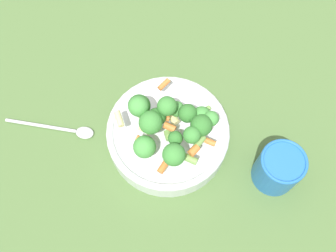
% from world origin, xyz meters
% --- Properties ---
extents(ground_plane, '(3.00, 3.00, 0.00)m').
position_xyz_m(ground_plane, '(0.00, 0.00, 0.00)').
color(ground_plane, '#4C6B38').
extents(bowl, '(0.24, 0.24, 0.05)m').
position_xyz_m(bowl, '(0.00, 0.00, 0.03)').
color(bowl, silver).
rests_on(bowl, ground_plane).
extents(pasta_salad, '(0.17, 0.17, 0.08)m').
position_xyz_m(pasta_salad, '(-0.01, 0.01, 0.10)').
color(pasta_salad, '#8CB766').
rests_on(pasta_salad, bowl).
extents(cup, '(0.08, 0.08, 0.09)m').
position_xyz_m(cup, '(-0.18, -0.11, 0.05)').
color(cup, '#2366B2').
rests_on(cup, ground_plane).
extents(spoon, '(0.15, 0.14, 0.01)m').
position_xyz_m(spoon, '(0.14, 0.15, 0.01)').
color(spoon, silver).
rests_on(spoon, ground_plane).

